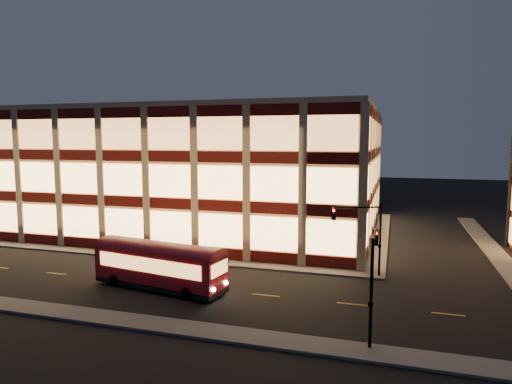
% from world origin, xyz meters
% --- Properties ---
extents(ground, '(200.00, 200.00, 0.00)m').
position_xyz_m(ground, '(0.00, 0.00, 0.00)').
color(ground, black).
rests_on(ground, ground).
extents(sidewalk_office_south, '(54.00, 2.00, 0.15)m').
position_xyz_m(sidewalk_office_south, '(-3.00, 1.00, 0.07)').
color(sidewalk_office_south, '#514F4C').
rests_on(sidewalk_office_south, ground).
extents(sidewalk_office_east, '(2.00, 30.00, 0.15)m').
position_xyz_m(sidewalk_office_east, '(23.00, 17.00, 0.07)').
color(sidewalk_office_east, '#514F4C').
rests_on(sidewalk_office_east, ground).
extents(sidewalk_tower_west, '(2.00, 30.00, 0.15)m').
position_xyz_m(sidewalk_tower_west, '(34.00, 17.00, 0.07)').
color(sidewalk_tower_west, '#514F4C').
rests_on(sidewalk_tower_west, ground).
extents(sidewalk_near, '(100.00, 2.00, 0.15)m').
position_xyz_m(sidewalk_near, '(0.00, -13.00, 0.07)').
color(sidewalk_near, '#514F4C').
rests_on(sidewalk_near, ground).
extents(office_building, '(50.45, 30.45, 14.50)m').
position_xyz_m(office_building, '(-2.91, 16.91, 7.25)').
color(office_building, tan).
rests_on(office_building, ground).
extents(traffic_signal_far, '(3.79, 1.87, 6.00)m').
position_xyz_m(traffic_signal_far, '(22.21, 0.24, 4.11)').
color(traffic_signal_far, black).
rests_on(traffic_signal_far, ground).
extents(traffic_signal_near, '(0.32, 4.45, 6.00)m').
position_xyz_m(traffic_signal_near, '(23.50, -11.03, 4.13)').
color(traffic_signal_near, black).
rests_on(traffic_signal_near, ground).
extents(trolley_bus, '(10.64, 4.32, 3.51)m').
position_xyz_m(trolley_bus, '(8.01, -6.78, 1.94)').
color(trolley_bus, '#990811').
rests_on(trolley_bus, ground).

